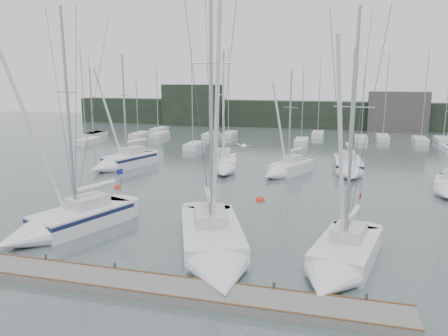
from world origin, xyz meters
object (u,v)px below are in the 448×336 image
object	(u,v)px
sailboat_near_center	(215,251)
buoy_c	(117,188)
sailboat_mid_a	(120,162)
sailboat_mid_d	(349,168)
sailboat_mid_b	(224,166)
sailboat_mid_c	(284,170)
buoy_b	(260,201)
sailboat_near_right	(338,263)
sailboat_near_left	(59,225)

from	to	relation	value
sailboat_near_center	buoy_c	world-z (taller)	sailboat_near_center
sailboat_mid_a	sailboat_mid_d	size ratio (longest dim) A/B	0.96
sailboat_mid_a	sailboat_mid_b	size ratio (longest dim) A/B	0.98
sailboat_near_center	sailboat_mid_b	xyz separation A→B (m)	(-5.48, 21.96, -0.00)
sailboat_mid_c	buoy_c	world-z (taller)	sailboat_mid_c
sailboat_mid_c	buoy_b	distance (m)	9.38
sailboat_mid_a	sailboat_mid_c	xyz separation A→B (m)	(17.43, 1.19, -0.11)
sailboat_near_center	buoy_b	size ratio (longest dim) A/B	25.24
sailboat_mid_d	buoy_b	distance (m)	13.69
buoy_b	buoy_c	xyz separation A→B (m)	(-13.07, 0.64, 0.00)
sailboat_near_center	sailboat_mid_b	bearing A→B (deg)	82.42
sailboat_mid_b	sailboat_near_right	bearing A→B (deg)	-75.79
sailboat_near_left	sailboat_near_center	bearing A→B (deg)	12.85
sailboat_mid_c	buoy_b	bearing A→B (deg)	-68.97
sailboat_near_center	sailboat_mid_c	xyz separation A→B (m)	(0.85, 21.52, -0.04)
sailboat_mid_a	buoy_c	size ratio (longest dim) A/B	20.85
sailboat_near_left	buoy_b	size ratio (longest dim) A/B	21.10
sailboat_near_right	sailboat_mid_d	xyz separation A→B (m)	(0.73, 23.70, 0.07)
sailboat_mid_d	buoy_b	size ratio (longest dim) A/B	18.92
sailboat_mid_c	sailboat_mid_b	bearing A→B (deg)	-159.17
sailboat_mid_a	sailboat_mid_b	world-z (taller)	sailboat_mid_b
sailboat_near_right	buoy_c	xyz separation A→B (m)	(-19.25, 12.54, -0.54)
buoy_b	buoy_c	bearing A→B (deg)	177.20
buoy_b	sailboat_near_right	bearing A→B (deg)	-62.54
sailboat_near_right	sailboat_mid_a	xyz separation A→B (m)	(-22.99, 20.06, 0.12)
buoy_c	sailboat_mid_d	bearing A→B (deg)	29.19
buoy_c	sailboat_mid_c	bearing A→B (deg)	32.47
sailboat_near_center	sailboat_mid_c	bearing A→B (deg)	66.14
sailboat_mid_b	sailboat_mid_c	xyz separation A→B (m)	(6.33, -0.44, -0.04)
sailboat_mid_b	buoy_b	size ratio (longest dim) A/B	18.54
sailboat_mid_b	sailboat_mid_d	size ratio (longest dim) A/B	0.98
sailboat_near_right	buoy_b	world-z (taller)	sailboat_near_right
sailboat_near_right	buoy_c	distance (m)	22.98
sailboat_mid_c	buoy_b	size ratio (longest dim) A/B	15.80
sailboat_near_right	sailboat_mid_d	bearing A→B (deg)	100.87
buoy_b	sailboat_near_center	bearing A→B (deg)	-91.11
sailboat_near_right	sailboat_mid_a	size ratio (longest dim) A/B	1.10
sailboat_near_center	sailboat_mid_a	world-z (taller)	sailboat_near_center
sailboat_near_left	sailboat_mid_a	distance (m)	19.84
sailboat_near_left	sailboat_near_center	xyz separation A→B (m)	(10.67, -1.39, -0.03)
sailboat_near_left	sailboat_near_center	world-z (taller)	sailboat_near_center
sailboat_near_center	sailboat_mid_d	size ratio (longest dim) A/B	1.33
sailboat_near_center	buoy_c	distance (m)	18.14
sailboat_near_right	sailboat_mid_b	xyz separation A→B (m)	(-11.90, 21.68, 0.05)
sailboat_mid_d	sailboat_near_center	bearing A→B (deg)	-110.05
buoy_c	sailboat_near_right	bearing A→B (deg)	-33.08
buoy_b	buoy_c	size ratio (longest dim) A/B	1.15
sailboat_mid_c	sailboat_mid_d	size ratio (longest dim) A/B	0.84
sailboat_near_right	sailboat_mid_a	world-z (taller)	sailboat_near_right
sailboat_mid_b	sailboat_mid_d	bearing A→B (deg)	-5.49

